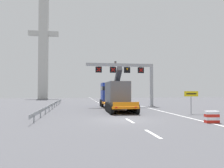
# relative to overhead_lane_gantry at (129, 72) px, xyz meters

# --- Properties ---
(ground) EXTENTS (112.00, 112.00, 0.00)m
(ground) POSITION_rel_overhead_lane_gantry_xyz_m (-4.05, -14.76, -5.31)
(ground) COLOR #4C4C51
(lane_markings) EXTENTS (0.20, 68.76, 0.01)m
(lane_markings) POSITION_rel_overhead_lane_gantry_xyz_m (-3.56, 12.32, -5.30)
(lane_markings) COLOR silver
(lane_markings) RESTS_ON ground
(edge_line_right) EXTENTS (0.20, 63.00, 0.01)m
(edge_line_right) POSITION_rel_overhead_lane_gantry_xyz_m (2.15, -2.76, -5.30)
(edge_line_right) COLOR silver
(edge_line_right) RESTS_ON ground
(overhead_lane_gantry) EXTENTS (10.61, 0.90, 6.92)m
(overhead_lane_gantry) POSITION_rel_overhead_lane_gantry_xyz_m (0.00, 0.00, 0.00)
(overhead_lane_gantry) COLOR #9EA0A5
(overhead_lane_gantry) RESTS_ON ground
(heavy_haul_truck_orange) EXTENTS (3.16, 14.09, 5.30)m
(heavy_haul_truck_orange) POSITION_rel_overhead_lane_gantry_xyz_m (-2.89, -3.16, -3.32)
(heavy_haul_truck_orange) COLOR orange
(heavy_haul_truck_orange) RESTS_ON ground
(exit_sign_yellow) EXTENTS (1.54, 0.15, 2.40)m
(exit_sign_yellow) POSITION_rel_overhead_lane_gantry_xyz_m (4.03, -11.21, -3.47)
(exit_sign_yellow) COLOR #9EA0A5
(exit_sign_yellow) RESTS_ON ground
(crash_barrier_striped) EXTENTS (1.05, 0.60, 0.90)m
(crash_barrier_striped) POSITION_rel_overhead_lane_gantry_xyz_m (2.32, -17.37, -4.86)
(crash_barrier_striped) COLOR red
(crash_barrier_striped) RESTS_ON ground
(guardrail_left) EXTENTS (0.13, 30.06, 0.76)m
(guardrail_left) POSITION_rel_overhead_lane_gantry_xyz_m (-11.11, -1.73, -4.75)
(guardrail_left) COLOR #999EA3
(guardrail_left) RESTS_ON ground
(bridge_pylon_distant) EXTENTS (9.00, 2.00, 32.49)m
(bridge_pylon_distant) POSITION_rel_overhead_lane_gantry_xyz_m (-18.30, 37.35, 11.33)
(bridge_pylon_distant) COLOR #B7B7B2
(bridge_pylon_distant) RESTS_ON ground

